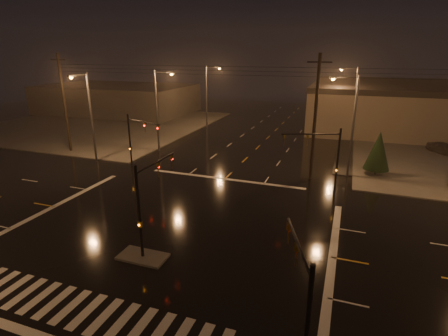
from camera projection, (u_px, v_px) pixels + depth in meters
The scene contains 19 objects.
ground at pixel (173, 228), 25.08m from camera, with size 140.00×140.00×0.00m, color black.
sidewalk_nw at pixel (101, 124), 61.51m from camera, with size 36.00×36.00×0.12m, color #44423D.
median_island at pixel (143, 257), 21.49m from camera, with size 3.00×1.60×0.15m, color #44423D.
crosswalk at pixel (87, 311), 17.05m from camera, with size 15.00×2.60×0.01m, color beige.
stop_bar_far at pixel (225, 179), 34.90m from camera, with size 16.00×0.50×0.01m, color beige.
commercial_block at pixel (118, 99), 72.97m from camera, with size 30.00×18.00×5.60m, color #3B3734.
signal_mast_median at pixel (147, 196), 21.16m from camera, with size 0.25×4.59×6.00m.
signal_mast_ne at pixel (326, 154), 29.87m from camera, with size 4.84×1.86×6.00m.
signal_mast_nw at pixel (136, 136), 36.00m from camera, with size 4.84×1.86×6.00m.
signal_mast_se at pixel (302, 309), 11.91m from camera, with size 1.55×3.87×6.00m.
streetlight_1 at pixel (159, 106), 42.93m from camera, with size 2.77×0.32×10.00m.
streetlight_2 at pixel (208, 92), 57.21m from camera, with size 2.77×0.32×10.00m.
streetlight_3 at pixel (350, 120), 33.93m from camera, with size 2.77×0.32×10.00m.
streetlight_4 at pixel (353, 97), 51.78m from camera, with size 2.77×0.32×10.00m.
streetlight_5 at pixel (89, 112), 38.40m from camera, with size 0.32×2.77×10.00m.
utility_pole_0 at pixel (64, 103), 42.74m from camera, with size 2.20×0.32×12.00m.
utility_pole_1 at pixel (315, 118), 33.07m from camera, with size 2.20×0.32×12.00m.
conifer_0 at pixel (378, 151), 35.05m from camera, with size 2.51×2.51×4.62m.
car_parked at pixel (444, 148), 43.13m from camera, with size 1.76×4.36×1.49m, color black.
Camera 1 is at (11.05, -19.86, 12.03)m, focal length 28.00 mm.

